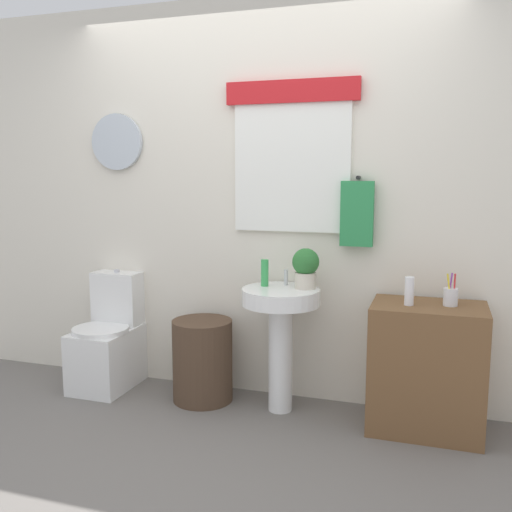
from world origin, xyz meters
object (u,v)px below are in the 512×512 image
object	(u,v)px
pedestal_sink	(281,321)
wooden_cabinet	(427,368)
toilet	(109,343)
soap_bottle	(265,273)
toothbrush_cup	(451,296)
laundry_hamper	(203,360)
lotion_bottle	(409,291)
potted_plant	(306,267)

from	to	relation	value
pedestal_sink	wooden_cabinet	distance (m)	0.90
toilet	pedestal_sink	size ratio (longest dim) A/B	1.03
soap_bottle	toilet	bearing A→B (deg)	-179.28
pedestal_sink	toothbrush_cup	bearing A→B (deg)	1.17
toilet	soap_bottle	bearing A→B (deg)	0.72
toilet	wooden_cabinet	distance (m)	2.13
laundry_hamper	lotion_bottle	bearing A→B (deg)	-1.77
wooden_cabinet	toothbrush_cup	distance (m)	0.44
toilet	potted_plant	size ratio (longest dim) A/B	3.24
laundry_hamper	pedestal_sink	distance (m)	0.61
toilet	toothbrush_cup	size ratio (longest dim) A/B	4.36
toilet	wooden_cabinet	world-z (taller)	toilet
soap_bottle	toothbrush_cup	distance (m)	1.11
pedestal_sink	toothbrush_cup	size ratio (longest dim) A/B	4.22
toilet	lotion_bottle	xyz separation A→B (m)	(2.02, -0.08, 0.52)
laundry_hamper	wooden_cabinet	distance (m)	1.41
pedestal_sink	soap_bottle	bearing A→B (deg)	157.38
soap_bottle	toothbrush_cup	bearing A→B (deg)	-1.55
potted_plant	soap_bottle	bearing A→B (deg)	-177.80
laundry_hamper	toilet	bearing A→B (deg)	177.18
wooden_cabinet	soap_bottle	size ratio (longest dim) A/B	4.41
toilet	soap_bottle	distance (m)	1.27
lotion_bottle	wooden_cabinet	bearing A→B (deg)	19.73
pedestal_sink	potted_plant	world-z (taller)	potted_plant
wooden_cabinet	pedestal_sink	bearing A→B (deg)	180.00
wooden_cabinet	soap_bottle	distance (m)	1.11
soap_bottle	potted_plant	size ratio (longest dim) A/B	0.68
pedestal_sink	lotion_bottle	world-z (taller)	lotion_bottle
toothbrush_cup	toilet	bearing A→B (deg)	179.60
laundry_hamper	potted_plant	world-z (taller)	potted_plant
wooden_cabinet	soap_bottle	world-z (taller)	soap_bottle
laundry_hamper	wooden_cabinet	bearing A→B (deg)	0.00
toilet	toothbrush_cup	world-z (taller)	toothbrush_cup
pedestal_sink	potted_plant	size ratio (longest dim) A/B	3.14
laundry_hamper	soap_bottle	xyz separation A→B (m)	(0.41, 0.05, 0.60)
pedestal_sink	toothbrush_cup	xyz separation A→B (m)	(0.99, 0.02, 0.22)
laundry_hamper	wooden_cabinet	size ratio (longest dim) A/B	0.72
pedestal_sink	lotion_bottle	size ratio (longest dim) A/B	4.81
wooden_cabinet	toothbrush_cup	world-z (taller)	toothbrush_cup
potted_plant	toothbrush_cup	bearing A→B (deg)	-2.70
soap_bottle	lotion_bottle	distance (m)	0.89
wooden_cabinet	potted_plant	world-z (taller)	potted_plant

